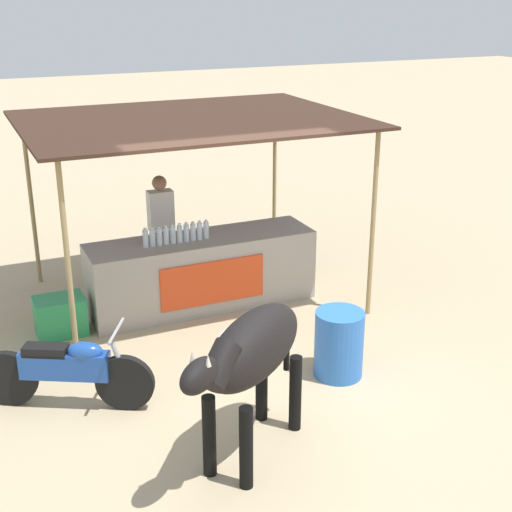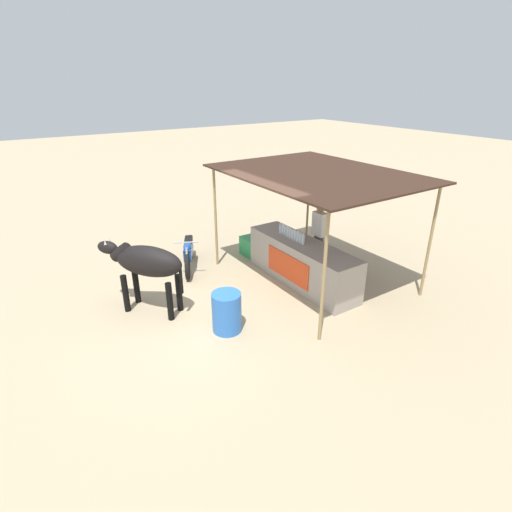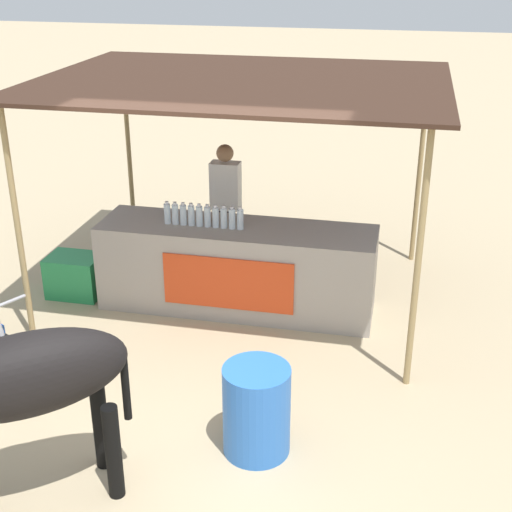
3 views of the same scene
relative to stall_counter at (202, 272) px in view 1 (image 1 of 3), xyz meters
The scene contains 9 objects.
ground_plane 2.25m from the stall_counter, 90.00° to the right, with size 60.00×60.00×0.00m, color tan.
stall_counter is the anchor object (origin of this frame).
stall_awning 1.92m from the stall_counter, 90.00° to the left, with size 4.20×3.20×2.47m.
water_bottle_row 0.69m from the stall_counter, behind, with size 0.88×0.07×0.25m.
vendor_behind_counter 0.89m from the stall_counter, 112.44° to the left, with size 0.34×0.22×1.65m.
cooler_box 1.91m from the stall_counter, behind, with size 0.60×0.44×0.48m, color #268C4C.
water_barrel 2.46m from the stall_counter, 72.82° to the right, with size 0.54×0.54×0.76m, color blue.
cow 3.40m from the stall_counter, 102.55° to the right, with size 1.66×1.41×1.44m.
motorcycle_parked 2.76m from the stall_counter, 139.27° to the right, with size 1.63×0.97×0.90m.
Camera 1 is at (-2.92, -6.12, 4.02)m, focal length 50.00 mm.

